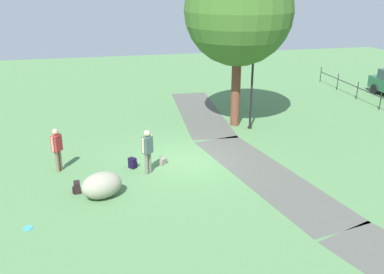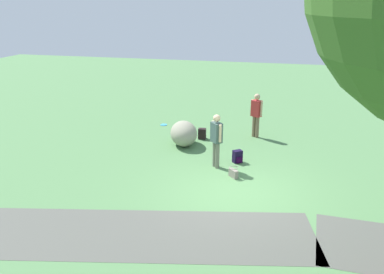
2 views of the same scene
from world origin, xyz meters
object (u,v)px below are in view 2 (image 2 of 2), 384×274
woman_with_handbag (216,137)px  handbag_on_grass (233,173)px  man_near_boulder (256,112)px  lawn_boulder (184,133)px  backpack_by_boulder (202,134)px  spare_backpack_on_lawn (238,157)px  frisbee_on_grass (164,125)px

woman_with_handbag → handbag_on_grass: (-0.64, 0.64, -0.84)m
man_near_boulder → handbag_on_grass: (0.27, 3.85, -0.82)m
lawn_boulder → handbag_on_grass: lawn_boulder is taller
lawn_boulder → backpack_by_boulder: 0.99m
spare_backpack_on_lawn → frisbee_on_grass: (3.52, -3.31, -0.18)m
woman_with_handbag → backpack_by_boulder: size_ratio=4.21×
man_near_boulder → spare_backpack_on_lawn: bearing=83.5°
woman_with_handbag → frisbee_on_grass: bearing=-52.7°
handbag_on_grass → frisbee_on_grass: 5.71m
spare_backpack_on_lawn → frisbee_on_grass: bearing=-43.2°
backpack_by_boulder → woman_with_handbag: bearing=111.6°
man_near_boulder → handbag_on_grass: size_ratio=4.32×
woman_with_handbag → handbag_on_grass: woman_with_handbag is taller
frisbee_on_grass → man_near_boulder: bearing=170.8°
man_near_boulder → handbag_on_grass: man_near_boulder is taller
man_near_boulder → spare_backpack_on_lawn: 2.81m
woman_with_handbag → spare_backpack_on_lawn: size_ratio=4.21×
frisbee_on_grass → woman_with_handbag: bearing=127.3°
woman_with_handbag → spare_backpack_on_lawn: 1.12m
lawn_boulder → man_near_boulder: 2.88m
woman_with_handbag → backpack_by_boulder: (0.99, -2.51, -0.78)m
lawn_boulder → frisbee_on_grass: 2.61m
backpack_by_boulder → spare_backpack_on_lawn: (-1.60, 1.99, 0.00)m
woman_with_handbag → man_near_boulder: woman_with_handbag is taller
woman_with_handbag → handbag_on_grass: bearing=135.1°
backpack_by_boulder → spare_backpack_on_lawn: size_ratio=1.00×
man_near_boulder → backpack_by_boulder: man_near_boulder is taller
man_near_boulder → frisbee_on_grass: 3.99m
handbag_on_grass → backpack_by_boulder: backpack_by_boulder is taller
handbag_on_grass → backpack_by_boulder: (1.64, -3.15, 0.05)m
handbag_on_grass → backpack_by_boulder: bearing=-62.6°
woman_with_handbag → frisbee_on_grass: 4.91m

